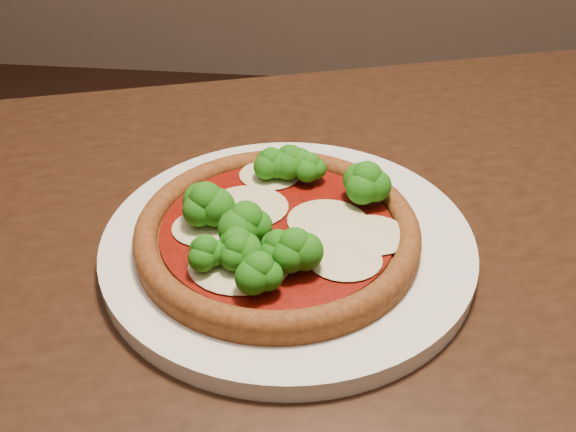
# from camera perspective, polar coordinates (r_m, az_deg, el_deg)

# --- Properties ---
(dining_table) EXTENTS (1.48, 1.11, 0.75)m
(dining_table) POSITION_cam_1_polar(r_m,az_deg,el_deg) (0.67, 6.69, -8.51)
(dining_table) COLOR black
(dining_table) RESTS_ON floor
(plate) EXTENTS (0.33, 0.33, 0.02)m
(plate) POSITION_cam_1_polar(r_m,az_deg,el_deg) (0.58, -0.00, -2.48)
(plate) COLOR silver
(plate) RESTS_ON dining_table
(pizza) EXTENTS (0.25, 0.25, 0.06)m
(pizza) POSITION_cam_1_polar(r_m,az_deg,el_deg) (0.55, -1.08, -0.82)
(pizza) COLOR brown
(pizza) RESTS_ON plate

